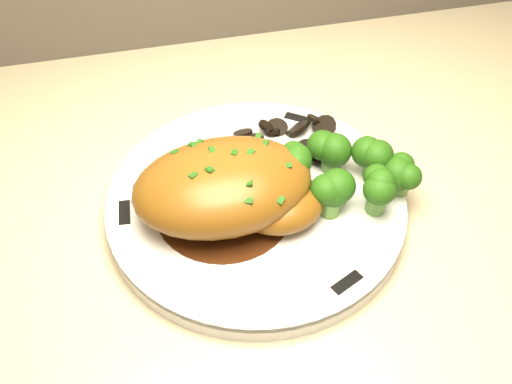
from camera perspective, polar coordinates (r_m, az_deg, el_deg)
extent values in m
cylinder|color=silver|center=(0.66, 0.00, -1.19)|extent=(0.37, 0.37, 0.02)
cube|color=black|center=(0.74, 3.78, 6.54)|extent=(0.03, 0.03, 0.00)
cube|color=black|center=(0.65, -11.61, -1.82)|extent=(0.01, 0.03, 0.00)
cube|color=black|center=(0.59, 8.09, -7.99)|extent=(0.03, 0.02, 0.00)
cylinder|color=#351809|center=(0.64, -2.87, -1.55)|extent=(0.14, 0.14, 0.00)
ellipsoid|color=brown|center=(0.62, -2.98, 0.53)|extent=(0.18, 0.12, 0.07)
ellipsoid|color=brown|center=(0.62, 2.27, -1.42)|extent=(0.08, 0.06, 0.04)
cube|color=#19430E|center=(0.60, -8.16, 1.82)|extent=(0.01, 0.01, 0.00)
cube|color=#19430E|center=(0.60, -6.20, 2.49)|extent=(0.01, 0.01, 0.00)
cube|color=#19430E|center=(0.60, -4.22, 2.98)|extent=(0.01, 0.01, 0.00)
cube|color=#19430E|center=(0.60, -2.23, 3.32)|extent=(0.01, 0.01, 0.00)
cube|color=#19430E|center=(0.60, -0.26, 3.52)|extent=(0.01, 0.01, 0.00)
cube|color=#19430E|center=(0.61, 1.68, 3.53)|extent=(0.01, 0.01, 0.00)
cylinder|color=black|center=(0.71, 5.96, 4.27)|extent=(0.02, 0.02, 0.02)
cylinder|color=black|center=(0.71, 5.65, 4.88)|extent=(0.02, 0.02, 0.01)
cylinder|color=black|center=(0.71, 5.09, 5.42)|extent=(0.03, 0.03, 0.01)
cylinder|color=black|center=(0.72, 4.28, 5.18)|extent=(0.03, 0.03, 0.01)
cylinder|color=black|center=(0.72, 3.39, 5.47)|extent=(0.02, 0.02, 0.01)
cylinder|color=black|center=(0.71, 2.46, 5.61)|extent=(0.02, 0.02, 0.02)
cylinder|color=black|center=(0.72, 1.54, 4.98)|extent=(0.03, 0.03, 0.01)
cylinder|color=black|center=(0.71, 0.78, 4.87)|extent=(0.03, 0.03, 0.00)
cylinder|color=black|center=(0.70, 0.21, 4.69)|extent=(0.03, 0.03, 0.01)
cylinder|color=black|center=(0.70, -0.09, 3.79)|extent=(0.03, 0.03, 0.02)
cylinder|color=black|center=(0.69, -0.10, 3.55)|extent=(0.02, 0.02, 0.01)
cylinder|color=black|center=(0.68, 0.20, 3.35)|extent=(0.03, 0.03, 0.02)
cylinder|color=black|center=(0.68, 0.77, 2.58)|extent=(0.03, 0.03, 0.01)
cylinder|color=black|center=(0.68, 1.58, 2.58)|extent=(0.04, 0.04, 0.01)
cylinder|color=black|center=(0.68, 2.54, 2.73)|extent=(0.03, 0.03, 0.02)
cylinder|color=black|center=(0.68, 3.51, 2.37)|extent=(0.03, 0.03, 0.02)
cylinder|color=black|center=(0.68, 4.46, 2.81)|extent=(0.03, 0.03, 0.01)
cylinder|color=black|center=(0.69, 5.25, 3.37)|extent=(0.04, 0.04, 0.01)
cylinder|color=black|center=(0.70, 5.74, 3.36)|extent=(0.04, 0.04, 0.02)
cylinder|color=black|center=(0.70, 6.02, 4.03)|extent=(0.04, 0.04, 0.02)
cylinder|color=#588B3B|center=(0.66, 3.82, 1.56)|extent=(0.02, 0.02, 0.03)
sphere|color=#123507|center=(0.64, 3.90, 2.72)|extent=(0.03, 0.03, 0.03)
cylinder|color=#588B3B|center=(0.68, 6.72, 2.86)|extent=(0.02, 0.02, 0.03)
sphere|color=#123507|center=(0.66, 6.86, 4.00)|extent=(0.03, 0.03, 0.03)
cylinder|color=#588B3B|center=(0.68, 10.38, 2.21)|extent=(0.02, 0.02, 0.03)
sphere|color=#123507|center=(0.66, 10.60, 3.34)|extent=(0.03, 0.03, 0.03)
cylinder|color=#588B3B|center=(0.63, 6.62, -1.05)|extent=(0.02, 0.02, 0.03)
sphere|color=#123507|center=(0.62, 6.77, 0.09)|extent=(0.03, 0.03, 0.03)
cylinder|color=#588B3B|center=(0.64, 10.67, -0.78)|extent=(0.02, 0.02, 0.03)
sphere|color=#123507|center=(0.63, 10.90, 0.35)|extent=(0.03, 0.03, 0.03)
cylinder|color=#588B3B|center=(0.67, 12.71, 0.91)|extent=(0.02, 0.02, 0.03)
sphere|color=#123507|center=(0.65, 12.97, 2.03)|extent=(0.03, 0.03, 0.03)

